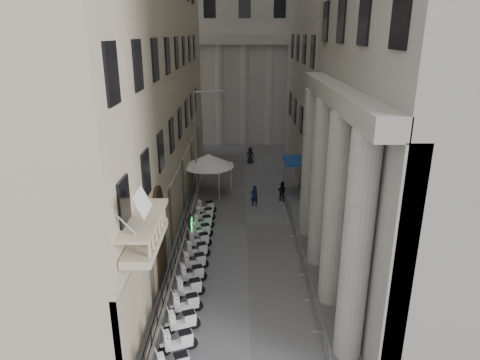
# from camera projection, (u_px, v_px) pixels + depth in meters

# --- Properties ---
(far_building) EXTENTS (22.00, 10.00, 30.00)m
(far_building) POSITION_uv_depth(u_px,v_px,m) (244.00, 19.00, 53.66)
(far_building) COLOR #A5A39C
(far_building) RESTS_ON ground
(iron_fence) EXTENTS (0.30, 28.00, 1.40)m
(iron_fence) POSITION_uv_depth(u_px,v_px,m) (186.00, 232.00, 30.23)
(iron_fence) COLOR black
(iron_fence) RESTS_ON ground
(blue_awning) EXTENTS (1.60, 3.00, 3.00)m
(blue_awning) POSITION_uv_depth(u_px,v_px,m) (292.00, 192.00, 37.77)
(blue_awning) COLOR navy
(blue_awning) RESTS_ON ground
(scooter_1) EXTENTS (1.51, 1.02, 1.50)m
(scooter_1) POSITION_uv_depth(u_px,v_px,m) (179.00, 352.00, 18.89)
(scooter_1) COLOR silver
(scooter_1) RESTS_ON ground
(scooter_2) EXTENTS (1.51, 1.02, 1.50)m
(scooter_2) POSITION_uv_depth(u_px,v_px,m) (183.00, 331.00, 20.20)
(scooter_2) COLOR silver
(scooter_2) RESTS_ON ground
(scooter_3) EXTENTS (1.51, 1.02, 1.50)m
(scooter_3) POSITION_uv_depth(u_px,v_px,m) (187.00, 313.00, 21.50)
(scooter_3) COLOR silver
(scooter_3) RESTS_ON ground
(scooter_4) EXTENTS (1.51, 1.02, 1.50)m
(scooter_4) POSITION_uv_depth(u_px,v_px,m) (190.00, 297.00, 22.81)
(scooter_4) COLOR silver
(scooter_4) RESTS_ON ground
(scooter_5) EXTENTS (1.51, 1.02, 1.50)m
(scooter_5) POSITION_uv_depth(u_px,v_px,m) (193.00, 283.00, 24.11)
(scooter_5) COLOR silver
(scooter_5) RESTS_ON ground
(scooter_6) EXTENTS (1.51, 1.02, 1.50)m
(scooter_6) POSITION_uv_depth(u_px,v_px,m) (195.00, 270.00, 25.42)
(scooter_6) COLOR silver
(scooter_6) RESTS_ON ground
(scooter_7) EXTENTS (1.51, 1.02, 1.50)m
(scooter_7) POSITION_uv_depth(u_px,v_px,m) (197.00, 258.00, 26.72)
(scooter_7) COLOR silver
(scooter_7) RESTS_ON ground
(scooter_8) EXTENTS (1.51, 1.02, 1.50)m
(scooter_8) POSITION_uv_depth(u_px,v_px,m) (199.00, 248.00, 28.03)
(scooter_8) COLOR silver
(scooter_8) RESTS_ON ground
(scooter_9) EXTENTS (1.51, 1.02, 1.50)m
(scooter_9) POSITION_uv_depth(u_px,v_px,m) (201.00, 238.00, 29.34)
(scooter_9) COLOR silver
(scooter_9) RESTS_ON ground
(scooter_10) EXTENTS (1.51, 1.02, 1.50)m
(scooter_10) POSITION_uv_depth(u_px,v_px,m) (203.00, 229.00, 30.64)
(scooter_10) COLOR silver
(scooter_10) RESTS_ON ground
(scooter_11) EXTENTS (1.51, 1.02, 1.50)m
(scooter_11) POSITION_uv_depth(u_px,v_px,m) (204.00, 221.00, 31.95)
(scooter_11) COLOR silver
(scooter_11) RESTS_ON ground
(scooter_12) EXTENTS (1.51, 1.02, 1.50)m
(scooter_12) POSITION_uv_depth(u_px,v_px,m) (206.00, 214.00, 33.25)
(scooter_12) COLOR silver
(scooter_12) RESTS_ON ground
(barrier_0) EXTENTS (0.60, 2.40, 1.10)m
(barrier_0) POSITION_uv_depth(u_px,v_px,m) (323.00, 351.00, 18.95)
(barrier_0) COLOR #A4A6AB
(barrier_0) RESTS_ON ground
(barrier_1) EXTENTS (0.60, 2.40, 1.10)m
(barrier_1) POSITION_uv_depth(u_px,v_px,m) (314.00, 316.00, 21.31)
(barrier_1) COLOR #A4A6AB
(barrier_1) RESTS_ON ground
(barrier_2) EXTENTS (0.60, 2.40, 1.10)m
(barrier_2) POSITION_uv_depth(u_px,v_px,m) (307.00, 287.00, 23.67)
(barrier_2) COLOR #A4A6AB
(barrier_2) RESTS_ON ground
(barrier_3) EXTENTS (0.60, 2.40, 1.10)m
(barrier_3) POSITION_uv_depth(u_px,v_px,m) (301.00, 264.00, 26.04)
(barrier_3) COLOR #A4A6AB
(barrier_3) RESTS_ON ground
(barrier_4) EXTENTS (0.60, 2.40, 1.10)m
(barrier_4) POSITION_uv_depth(u_px,v_px,m) (296.00, 245.00, 28.40)
(barrier_4) COLOR #A4A6AB
(barrier_4) RESTS_ON ground
(barrier_5) EXTENTS (0.60, 2.40, 1.10)m
(barrier_5) POSITION_uv_depth(u_px,v_px,m) (292.00, 229.00, 30.76)
(barrier_5) COLOR #A4A6AB
(barrier_5) RESTS_ON ground
(barrier_6) EXTENTS (0.60, 2.40, 1.10)m
(barrier_6) POSITION_uv_depth(u_px,v_px,m) (288.00, 215.00, 33.12)
(barrier_6) COLOR #A4A6AB
(barrier_6) RESTS_ON ground
(barrier_7) EXTENTS (0.60, 2.40, 1.10)m
(barrier_7) POSITION_uv_depth(u_px,v_px,m) (285.00, 202.00, 35.49)
(barrier_7) COLOR #A4A6AB
(barrier_7) RESTS_ON ground
(barrier_8) EXTENTS (0.60, 2.40, 1.10)m
(barrier_8) POSITION_uv_depth(u_px,v_px,m) (282.00, 192.00, 37.85)
(barrier_8) COLOR #A4A6AB
(barrier_8) RESTS_ON ground
(security_tent) EXTENTS (4.37, 4.37, 3.55)m
(security_tent) POSITION_uv_depth(u_px,v_px,m) (204.00, 159.00, 37.16)
(security_tent) COLOR silver
(security_tent) RESTS_ON ground
(street_lamp) EXTENTS (2.82, 0.99, 8.90)m
(street_lamp) POSITION_uv_depth(u_px,v_px,m) (200.00, 135.00, 35.38)
(street_lamp) COLOR #979A9F
(street_lamp) RESTS_ON ground
(info_kiosk) EXTENTS (0.26, 0.78, 1.64)m
(info_kiosk) POSITION_uv_depth(u_px,v_px,m) (190.00, 227.00, 29.10)
(info_kiosk) COLOR black
(info_kiosk) RESTS_ON ground
(pedestrian_a) EXTENTS (0.75, 0.62, 1.74)m
(pedestrian_a) POSITION_uv_depth(u_px,v_px,m) (254.00, 195.00, 34.58)
(pedestrian_a) COLOR #0D1935
(pedestrian_a) RESTS_ON ground
(pedestrian_b) EXTENTS (1.00, 0.92, 1.67)m
(pedestrian_b) POSITION_uv_depth(u_px,v_px,m) (282.00, 191.00, 35.62)
(pedestrian_b) COLOR black
(pedestrian_b) RESTS_ON ground
(pedestrian_c) EXTENTS (0.90, 0.61, 1.79)m
(pedestrian_c) POSITION_uv_depth(u_px,v_px,m) (250.00, 155.00, 45.84)
(pedestrian_c) COLOR black
(pedestrian_c) RESTS_ON ground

